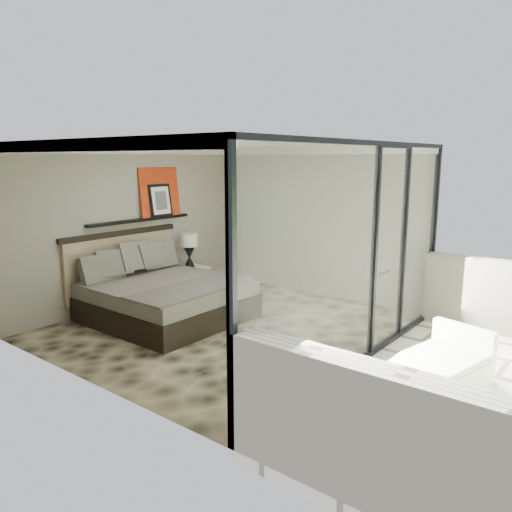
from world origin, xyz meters
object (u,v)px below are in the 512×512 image
Objects in this scene: bed at (163,295)px; lounger at (431,373)px; nightstand at (191,279)px; table_lamp at (189,246)px.

bed is 4.39m from lounger.
lounger is at bearing 2.25° from bed.
bed is at bearing -165.33° from lounger.
bed is 1.57m from nightstand.
nightstand is (-0.75, 1.37, -0.10)m from bed.
bed is at bearing -60.60° from table_lamp.
nightstand is 0.32× the size of lounger.
nightstand is 5.27m from lounger.
nightstand is at bearing 179.24° from lounger.
bed reaches higher than nightstand.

